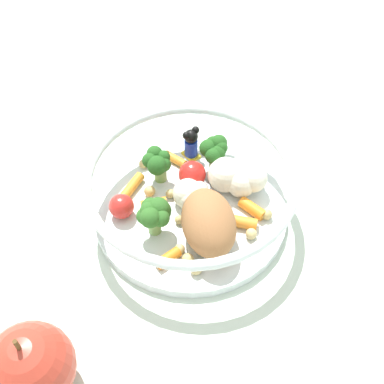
{
  "coord_description": "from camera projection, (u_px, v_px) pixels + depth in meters",
  "views": [
    {
      "loc": [
        -0.29,
        0.13,
        0.43
      ],
      "look_at": [
        0.01,
        -0.0,
        0.03
      ],
      "focal_mm": 47.88,
      "sensor_mm": 36.0,
      "label": 1
    }
  ],
  "objects": [
    {
      "name": "loose_apple",
      "position": [
        31.0,
        367.0,
        0.4
      ],
      "size": [
        0.07,
        0.07,
        0.08
      ],
      "color": "#BC3828",
      "rests_on": "ground_plane"
    },
    {
      "name": "food_container",
      "position": [
        197.0,
        194.0,
        0.52
      ],
      "size": [
        0.21,
        0.21,
        0.06
      ],
      "color": "white",
      "rests_on": "ground_plane"
    },
    {
      "name": "ground_plane",
      "position": [
        196.0,
        223.0,
        0.53
      ],
      "size": [
        2.4,
        2.4,
        0.0
      ],
      "primitive_type": "plane",
      "color": "silver"
    }
  ]
}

